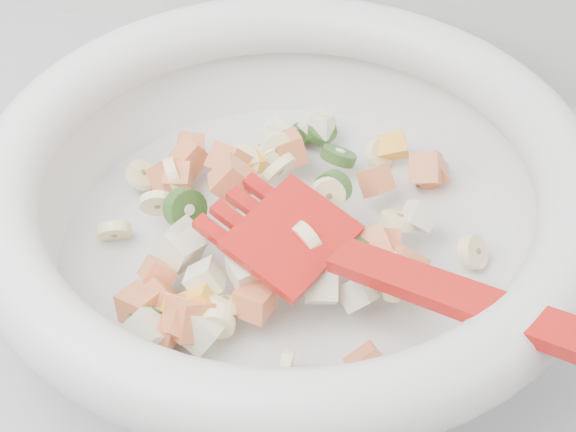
% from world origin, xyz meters
% --- Properties ---
extents(mixing_bowl, '(0.47, 0.40, 0.13)m').
position_xyz_m(mixing_bowl, '(-0.03, 1.48, 0.96)').
color(mixing_bowl, silver).
rests_on(mixing_bowl, counter).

